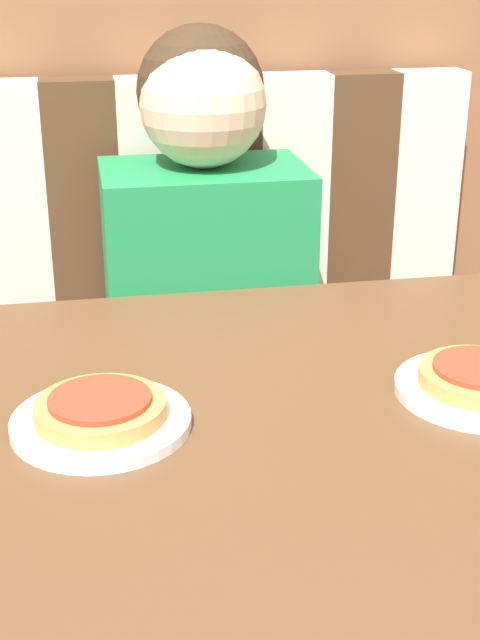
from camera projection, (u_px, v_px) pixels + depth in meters
The scene contains 7 objects.
booth_seat at pixel (209, 495), 1.77m from camera, with size 1.09×0.48×0.44m.
booth_backrest at pixel (191, 224), 1.76m from camera, with size 1.09×0.08×0.57m.
dining_table at pixel (296, 495), 0.98m from camera, with size 0.99×0.75×0.77m.
person at pixel (205, 226), 1.56m from camera, with size 0.35×0.26×0.68m.
plate_left at pixel (101, 422), 0.91m from camera, with size 0.18×0.18×0.01m.
plate_right at pixel (479, 389), 0.98m from camera, with size 0.18×0.18×0.01m.
pizza_left at pixel (100, 408), 0.90m from camera, with size 0.13×0.13×0.02m.
Camera 1 is at (-0.21, -0.81, 1.23)m, focal length 50.00 mm.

